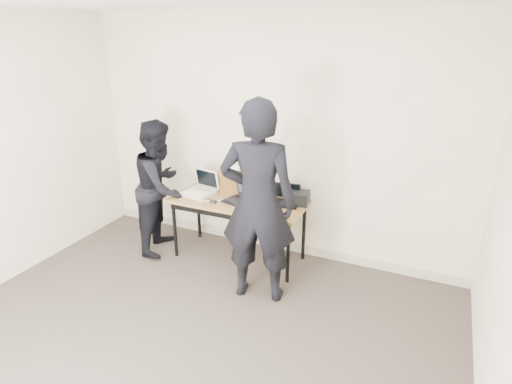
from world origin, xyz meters
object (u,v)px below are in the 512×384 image
Objects in this scene: leather_satchel at (233,181)px; desk at (238,205)px; person_observer at (161,187)px; equipment_box at (298,198)px; laptop_center at (242,196)px; laptop_right at (286,199)px; laptop_beige at (201,189)px; person_typist at (258,203)px.

desk is at bearing -61.22° from leather_satchel.
leather_satchel is 0.84m from person_observer.
equipment_box reaches higher than desk.
laptop_right is (0.47, 0.14, -0.01)m from laptop_center.
desk is 3.93× the size of laptop_beige.
equipment_box is at bearing 19.55° from laptop_beige.
laptop_beige reaches higher than laptop_center.
leather_satchel is (-0.22, 0.22, 0.07)m from laptop_center.
leather_satchel reaches higher than laptop_center.
laptop_beige is 1.02× the size of laptop_center.
laptop_right is 0.13m from equipment_box.
laptop_right is at bearing -160.72° from equipment_box.
desk is 0.50m from laptop_beige.
equipment_box is at bearing 11.50° from laptop_right.
person_observer reaches higher than laptop_right.
person_typist is 1.51m from person_observer.
person_typist is (-0.14, -0.76, 0.20)m from equipment_box.
leather_satchel is at bearing 46.20° from laptop_beige.
desk is 0.34m from leather_satchel.
laptop_beige is at bearing -42.43° from person_typist.
laptop_right is at bearing -92.33° from person_observer.
person_observer is (-1.43, 0.44, -0.20)m from person_typist.
person_typist reaches higher than laptop_beige.
person_observer is (-1.45, -0.28, 0.02)m from laptop_right.
laptop_beige is 1.18× the size of laptop_right.
person_observer is at bearing -176.92° from laptop_right.
laptop_right is at bearing 18.31° from laptop_beige.
desk is at bearing -60.95° from person_typist.
laptop_beige is at bearing -86.74° from person_observer.
leather_satchel reaches higher than laptop_right.
laptop_center is 1.16× the size of laptop_right.
leather_satchel is 1.05m from person_typist.
leather_satchel is at bearing 127.70° from desk.
person_typist is (0.98, -0.57, 0.21)m from laptop_beige.
equipment_box is (0.63, 0.19, 0.13)m from desk.
leather_satchel is at bearing 150.44° from laptop_center.
laptop_beige reaches higher than equipment_box.
laptop_center is 0.32m from leather_satchel.
desk is 3.92× the size of leather_satchel.
laptop_beige is 1.15m from person_typist.
person_typist is (0.49, -0.57, 0.33)m from desk.
laptop_beige reaches higher than leather_satchel.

